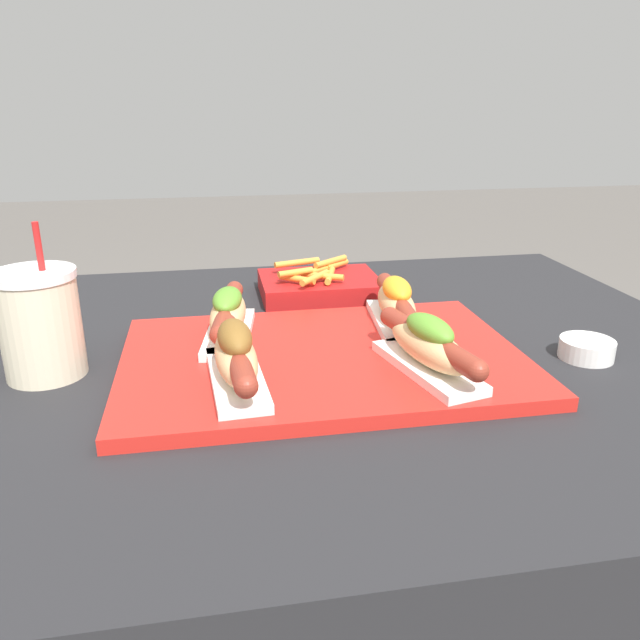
# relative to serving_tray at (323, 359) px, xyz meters

# --- Properties ---
(patio_table) EXTENTS (1.13, 0.93, 0.69)m
(patio_table) POSITION_rel_serving_tray_xyz_m (0.04, 0.06, -0.35)
(patio_table) COLOR #232326
(patio_table) RESTS_ON ground_plane
(serving_tray) EXTENTS (0.53, 0.36, 0.02)m
(serving_tray) POSITION_rel_serving_tray_xyz_m (0.00, 0.00, 0.00)
(serving_tray) COLOR red
(serving_tray) RESTS_ON patio_table
(hot_dog_0) EXTENTS (0.07, 0.22, 0.08)m
(hot_dog_0) POSITION_rel_serving_tray_xyz_m (-0.12, -0.07, 0.04)
(hot_dog_0) COLOR white
(hot_dog_0) RESTS_ON serving_tray
(hot_dog_1) EXTENTS (0.10, 0.21, 0.07)m
(hot_dog_1) POSITION_rel_serving_tray_xyz_m (0.12, -0.08, 0.04)
(hot_dog_1) COLOR white
(hot_dog_1) RESTS_ON serving_tray
(hot_dog_2) EXTENTS (0.09, 0.22, 0.07)m
(hot_dog_2) POSITION_rel_serving_tray_xyz_m (-0.12, 0.08, 0.04)
(hot_dog_2) COLOR white
(hot_dog_2) RESTS_ON serving_tray
(hot_dog_3) EXTENTS (0.08, 0.22, 0.07)m
(hot_dog_3) POSITION_rel_serving_tray_xyz_m (0.13, 0.08, 0.04)
(hot_dog_3) COLOR white
(hot_dog_3) RESTS_ON serving_tray
(sauce_bowl) EXTENTS (0.07, 0.07, 0.03)m
(sauce_bowl) POSITION_rel_serving_tray_xyz_m (0.36, -0.04, 0.01)
(sauce_bowl) COLOR white
(sauce_bowl) RESTS_ON patio_table
(drink_cup) EXTENTS (0.10, 0.10, 0.20)m
(drink_cup) POSITION_rel_serving_tray_xyz_m (-0.36, 0.04, 0.06)
(drink_cup) COLOR beige
(drink_cup) RESTS_ON patio_table
(fries_basket) EXTENTS (0.21, 0.16, 0.06)m
(fries_basket) POSITION_rel_serving_tray_xyz_m (0.05, 0.30, 0.01)
(fries_basket) COLOR #B21919
(fries_basket) RESTS_ON patio_table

